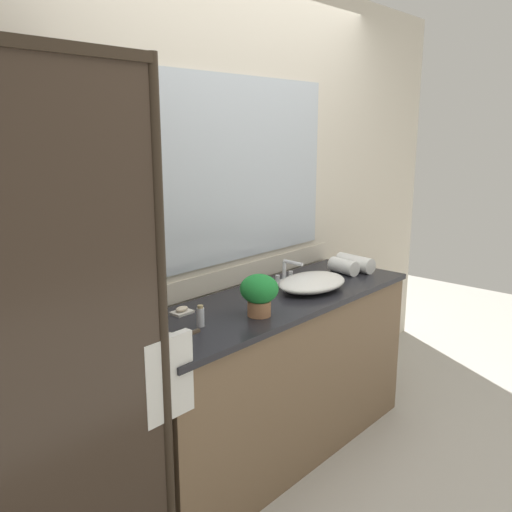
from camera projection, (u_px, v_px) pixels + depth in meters
name	position (u px, v px, depth m)	size (l,w,h in m)	color
ground_plane	(274.00, 451.00, 3.04)	(8.00, 8.00, 0.00)	#B7B2A8
wall_back_with_mirror	(227.00, 214.00, 2.96)	(4.40, 0.06, 2.60)	beige
vanity_cabinet	(273.00, 376.00, 2.94)	(1.80, 0.58, 0.90)	brown
shower_enclosure	(68.00, 363.00, 1.76)	(1.20, 0.59, 2.00)	#2D2319
sink_basin	(312.00, 282.00, 2.97)	(0.44, 0.31, 0.08)	white
faucet	(286.00, 275.00, 3.08)	(0.17, 0.15, 0.14)	silver
potted_plant	(259.00, 292.00, 2.53)	(0.18, 0.18, 0.20)	#B77A51
soap_dish	(182.00, 311.00, 2.58)	(0.10, 0.07, 0.04)	silver
amenity_bottle_lotion	(169.00, 343.00, 2.14)	(0.03, 0.03, 0.07)	silver
amenity_bottle_body_wash	(201.00, 316.00, 2.41)	(0.03, 0.03, 0.10)	silver
rolled_towel_near_edge	(355.00, 263.00, 3.36)	(0.10, 0.10, 0.25)	white
rolled_towel_middle	(343.00, 266.00, 3.29)	(0.09, 0.09, 0.19)	white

